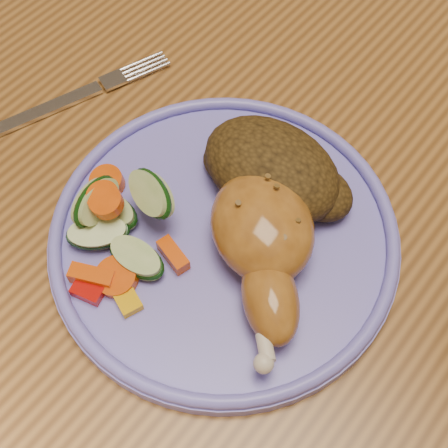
% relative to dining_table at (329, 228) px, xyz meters
% --- Properties ---
extents(ground, '(4.00, 4.00, 0.00)m').
position_rel_dining_table_xyz_m(ground, '(0.00, 0.00, -0.67)').
color(ground, brown).
rests_on(ground, ground).
extents(dining_table, '(0.90, 1.40, 0.75)m').
position_rel_dining_table_xyz_m(dining_table, '(0.00, 0.00, 0.00)').
color(dining_table, brown).
rests_on(dining_table, ground).
extents(plate, '(0.26, 0.26, 0.01)m').
position_rel_dining_table_xyz_m(plate, '(-0.04, -0.11, 0.09)').
color(plate, '#726AD8').
rests_on(plate, dining_table).
extents(plate_rim, '(0.26, 0.26, 0.01)m').
position_rel_dining_table_xyz_m(plate_rim, '(-0.04, -0.11, 0.10)').
color(plate_rim, '#726AD8').
rests_on(plate_rim, plate).
extents(chicken_leg, '(0.13, 0.14, 0.05)m').
position_rel_dining_table_xyz_m(chicken_leg, '(-0.00, -0.11, 0.12)').
color(chicken_leg, '#A86823').
rests_on(chicken_leg, plate).
extents(rice_pilaf, '(0.12, 0.08, 0.05)m').
position_rel_dining_table_xyz_m(rice_pilaf, '(-0.04, -0.05, 0.11)').
color(rice_pilaf, '#422D10').
rests_on(rice_pilaf, plate).
extents(vegetable_pile, '(0.11, 0.11, 0.05)m').
position_rel_dining_table_xyz_m(vegetable_pile, '(-0.10, -0.16, 0.11)').
color(vegetable_pile, '#A50A05').
rests_on(vegetable_pile, plate).
extents(fork, '(0.07, 0.15, 0.00)m').
position_rel_dining_table_xyz_m(fork, '(-0.23, -0.09, 0.09)').
color(fork, silver).
rests_on(fork, dining_table).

